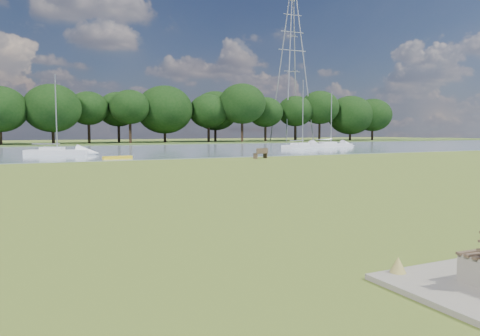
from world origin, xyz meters
name	(u,v)px	position (x,y,z in m)	size (l,w,h in m)	color
ground	(213,191)	(0.00, 0.00, 0.00)	(220.00, 220.00, 0.00)	olive
river	(86,151)	(0.00, 42.00, 0.00)	(220.00, 40.00, 0.10)	slate
far_bank	(64,144)	(0.00, 72.00, 0.00)	(220.00, 20.00, 0.40)	#4C6626
riverbank_bench	(261,153)	(12.87, 19.61, 0.49)	(1.66, 1.00, 0.98)	brown
kayak	(118,157)	(0.46, 24.00, 0.18)	(2.63, 0.61, 0.26)	yellow
pylon	(292,49)	(47.51, 70.00, 20.22)	(6.92, 4.85, 32.41)	#95979B
tree_line	(72,104)	(1.21, 68.00, 7.18)	(146.30, 9.96, 12.06)	black
sailboat_1	(302,145)	(28.61, 36.77, 0.53)	(7.20, 4.11, 9.56)	silver
sailboat_2	(57,150)	(-3.97, 33.96, 0.53)	(6.67, 4.25, 8.40)	silver
sailboat_5	(330,144)	(34.75, 38.46, 0.53)	(6.64, 1.99, 8.24)	silver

